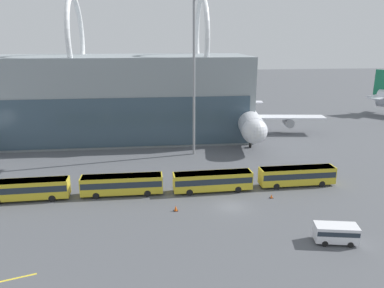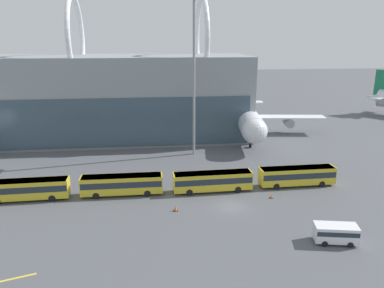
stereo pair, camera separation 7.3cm
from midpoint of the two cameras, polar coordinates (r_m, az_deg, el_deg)
ground_plane at (r=54.24m, az=6.03°, el=-9.47°), size 440.00×440.00×0.00m
airliner_at_gate_far at (r=92.37m, az=8.02°, el=4.50°), size 39.95×38.14×13.18m
shuttle_bus_0 at (r=60.46m, az=-23.95°, el=-6.21°), size 12.33×2.91×3.06m
shuttle_bus_1 at (r=58.04m, az=-10.59°, el=-5.94°), size 12.27×2.63×3.06m
shuttle_bus_2 at (r=58.43m, az=3.19°, el=-5.53°), size 12.34×2.94×3.06m
shuttle_bus_3 at (r=62.81m, az=15.74°, el=-4.56°), size 12.31×2.79×3.06m
service_van_foreground at (r=47.90m, az=21.10°, el=-12.45°), size 5.25×3.07×2.22m
floodlight_mast at (r=73.36m, az=0.34°, el=15.83°), size 3.09×3.09×31.41m
traffic_cone_0 at (r=57.73m, az=12.04°, el=-7.80°), size 0.52×0.52×0.59m
traffic_cone_1 at (r=52.63m, az=-2.47°, el=-9.75°), size 0.63×0.63×0.80m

